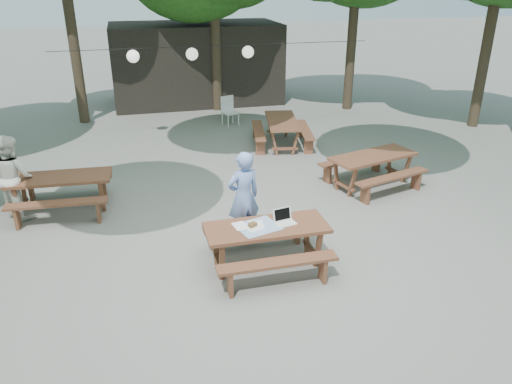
{
  "coord_description": "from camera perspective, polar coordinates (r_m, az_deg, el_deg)",
  "views": [
    {
      "loc": [
        -1.97,
        -8.2,
        4.54
      ],
      "look_at": [
        -0.04,
        -0.62,
        1.05
      ],
      "focal_mm": 35.0,
      "sensor_mm": 36.0,
      "label": 1
    }
  ],
  "objects": [
    {
      "name": "pavilion",
      "position": [
        19.12,
        -6.85,
        14.44
      ],
      "size": [
        6.0,
        3.0,
        2.8
      ],
      "primitive_type": "cube",
      "color": "black",
      "rests_on": "ground"
    },
    {
      "name": "ground",
      "position": [
        9.58,
        -0.66,
        -4.24
      ],
      "size": [
        80.0,
        80.0,
        0.0
      ],
      "primitive_type": "plane",
      "color": "#60605C",
      "rests_on": "ground"
    },
    {
      "name": "plastic_chair",
      "position": [
        16.08,
        -2.97,
        8.57
      ],
      "size": [
        0.55,
        0.55,
        0.9
      ],
      "rotation": [
        0.0,
        0.0,
        0.31
      ],
      "color": "silver",
      "rests_on": "ground"
    },
    {
      "name": "woman",
      "position": [
        8.86,
        -1.44,
        -0.57
      ],
      "size": [
        0.7,
        0.54,
        1.7
      ],
      "primitive_type": "imported",
      "rotation": [
        0.0,
        0.0,
        3.37
      ],
      "color": "#7997DC",
      "rests_on": "ground"
    },
    {
      "name": "picnic_table_ne",
      "position": [
        11.62,
        13.1,
        2.47
      ],
      "size": [
        2.26,
        2.04,
        0.75
      ],
      "rotation": [
        0.0,
        0.0,
        0.28
      ],
      "color": "#522F1C",
      "rests_on": "ground"
    },
    {
      "name": "picnic_table_far_e",
      "position": [
        14.05,
        2.95,
        6.83
      ],
      "size": [
        1.91,
        2.16,
        0.75
      ],
      "rotation": [
        0.0,
        0.0,
        1.38
      ],
      "color": "#522F1C",
      "rests_on": "ground"
    },
    {
      "name": "second_person",
      "position": [
        10.86,
        -26.03,
        1.59
      ],
      "size": [
        1.02,
        1.03,
        1.68
      ],
      "primitive_type": "imported",
      "rotation": [
        0.0,
        0.0,
        2.33
      ],
      "color": "silver",
      "rests_on": "ground"
    },
    {
      "name": "picnic_table_nw",
      "position": [
        10.89,
        -21.28,
        -0.09
      ],
      "size": [
        2.04,
        1.68,
        0.75
      ],
      "rotation": [
        0.0,
        0.0,
        -0.05
      ],
      "color": "#522F1C",
      "rests_on": "ground"
    },
    {
      "name": "tabletop_clutter",
      "position": [
        8.05,
        0.02,
        -3.94
      ],
      "size": [
        0.79,
        0.71,
        0.08
      ],
      "color": "#3875C1",
      "rests_on": "main_picnic_table"
    },
    {
      "name": "paper_lanterns",
      "position": [
        14.47,
        -7.28,
        15.38
      ],
      "size": [
        9.0,
        0.34,
        0.38
      ],
      "color": "black",
      "rests_on": "ground"
    },
    {
      "name": "main_picnic_table",
      "position": [
        8.26,
        1.2,
        -6.12
      ],
      "size": [
        2.0,
        1.58,
        0.75
      ],
      "color": "#522F1C",
      "rests_on": "ground"
    },
    {
      "name": "laptop",
      "position": [
        8.18,
        3.21,
        -3.11
      ],
      "size": [
        0.38,
        0.32,
        0.24
      ],
      "rotation": [
        0.0,
        0.0,
        0.21
      ],
      "color": "white",
      "rests_on": "main_picnic_table"
    }
  ]
}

